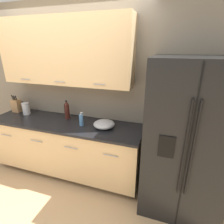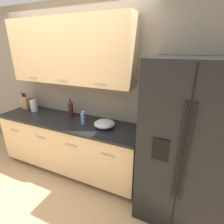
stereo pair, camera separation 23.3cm
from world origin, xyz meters
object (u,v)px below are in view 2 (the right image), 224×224
(oil_bottle, at_px, (32,105))
(mixing_bowl, at_px, (104,124))
(knife_block, at_px, (26,103))
(soap_dispenser, at_px, (83,119))
(steel_canister, at_px, (34,106))
(wine_bottle, at_px, (71,109))
(refrigerator, at_px, (184,143))

(oil_bottle, xyz_separation_m, mixing_bowl, (1.52, -0.12, -0.04))
(knife_block, distance_m, mixing_bowl, 1.67)
(oil_bottle, bearing_deg, soap_dispenser, -7.69)
(steel_canister, relative_size, mixing_bowl, 0.71)
(knife_block, bearing_deg, soap_dispenser, -6.73)
(soap_dispenser, height_order, steel_canister, steel_canister)
(knife_block, bearing_deg, wine_bottle, 0.06)
(refrigerator, height_order, soap_dispenser, refrigerator)
(wine_bottle, bearing_deg, steel_canister, -176.62)
(wine_bottle, bearing_deg, mixing_bowl, -10.46)
(wine_bottle, height_order, mixing_bowl, wine_bottle)
(wine_bottle, bearing_deg, soap_dispenser, -25.72)
(refrigerator, bearing_deg, knife_block, 175.52)
(soap_dispenser, relative_size, oil_bottle, 1.03)
(knife_block, distance_m, steel_canister, 0.24)
(steel_canister, bearing_deg, mixing_bowl, -3.11)
(steel_canister, bearing_deg, soap_dispenser, -5.92)
(wine_bottle, bearing_deg, refrigerator, -7.12)
(knife_block, distance_m, soap_dispenser, 1.34)
(steel_canister, height_order, mixing_bowl, steel_canister)
(knife_block, bearing_deg, steel_canister, -10.37)
(refrigerator, xyz_separation_m, steel_canister, (-2.48, 0.17, 0.06))
(wine_bottle, xyz_separation_m, soap_dispenser, (0.33, -0.16, -0.05))
(oil_bottle, relative_size, steel_canister, 0.93)
(steel_canister, xyz_separation_m, mixing_bowl, (1.43, -0.08, -0.05))
(refrigerator, xyz_separation_m, soap_dispenser, (-1.39, 0.06, 0.04))
(oil_bottle, bearing_deg, wine_bottle, -0.17)
(soap_dispenser, distance_m, steel_canister, 1.10)
(wine_bottle, relative_size, soap_dispenser, 1.45)
(wine_bottle, relative_size, steel_canister, 1.39)
(wine_bottle, height_order, oil_bottle, wine_bottle)
(knife_block, xyz_separation_m, oil_bottle, (0.14, 0.00, -0.02))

